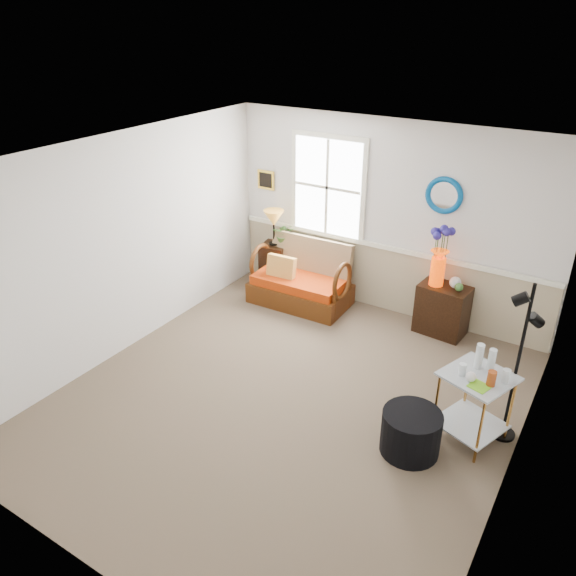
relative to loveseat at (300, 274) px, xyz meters
The scene contains 19 objects.
floor 2.29m from the loveseat, 62.63° to the right, with size 4.50×5.00×0.01m, color brown.
ceiling 3.11m from the loveseat, 62.63° to the right, with size 4.50×5.00×0.01m, color white.
walls 2.40m from the loveseat, 62.63° to the right, with size 4.51×5.01×2.60m.
wainscot 1.14m from the loveseat, 25.20° to the left, with size 4.46×0.02×0.90m, color tan.
chair_rail 1.23m from the loveseat, 24.75° to the left, with size 4.46×0.04×0.06m, color white.
window 1.26m from the loveseat, 74.45° to the left, with size 1.14×0.06×1.44m, color white, non-canonical shape.
picture 1.50m from the loveseat, 151.30° to the left, with size 0.28×0.03×0.28m, color gold.
mirror 2.22m from the loveseat, 15.67° to the left, with size 0.47×0.47×0.07m, color #0069A6.
loveseat is the anchor object (origin of this frame).
throw_pillow 0.28m from the loveseat, 152.26° to the right, with size 0.42×0.10×0.42m, color #BC7023, non-canonical shape.
lamp_stand 0.71m from the loveseat, 154.29° to the left, with size 0.37×0.37×0.66m, color black, non-canonical shape.
table_lamp 0.83m from the loveseat, 156.32° to the left, with size 0.29×0.29×0.54m, color #C5852B, non-canonical shape.
potted_plant 0.70m from the loveseat, 144.32° to the left, with size 0.31×0.35×0.27m, color #38672C.
cabinet 1.98m from the loveseat, ahead, with size 0.62×0.40×0.66m, color black, non-canonical shape.
flower_vase 1.95m from the loveseat, ahead, with size 0.23×0.23×0.78m, color #ED3B00, non-canonical shape.
side_table 3.24m from the loveseat, 28.33° to the right, with size 0.58×0.58×0.74m, color #A76F2D, non-canonical shape.
tabletop_items 3.31m from the loveseat, 28.24° to the right, with size 0.43×0.43×0.26m, color silver, non-canonical shape.
floor_lamp 3.42m from the loveseat, 22.87° to the right, with size 0.24×0.24×1.67m, color black, non-canonical shape.
ottoman 3.17m from the loveseat, 39.82° to the right, with size 0.56×0.56×0.43m, color black.
Camera 1 is at (2.60, -4.12, 3.79)m, focal length 35.00 mm.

